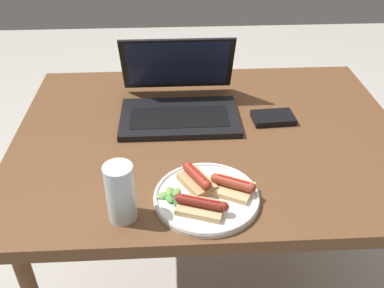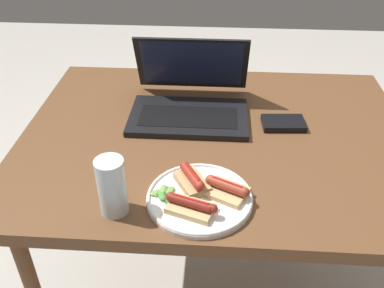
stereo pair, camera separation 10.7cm
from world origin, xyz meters
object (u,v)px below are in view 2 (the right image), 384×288
(laptop, at_px, (189,101))
(plate, at_px, (199,198))
(drinking_glass, at_px, (111,187))
(external_drive, at_px, (283,123))

(laptop, bearing_deg, plate, -82.58)
(laptop, relative_size, plate, 1.43)
(drinking_glass, bearing_deg, laptop, 72.87)
(external_drive, bearing_deg, drinking_glass, -141.03)
(plate, height_order, external_drive, same)
(plate, xyz_separation_m, drinking_glass, (-0.19, -0.04, 0.06))
(laptop, distance_m, external_drive, 0.29)
(drinking_glass, height_order, external_drive, drinking_glass)
(drinking_glass, relative_size, external_drive, 1.09)
(plate, distance_m, drinking_glass, 0.20)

